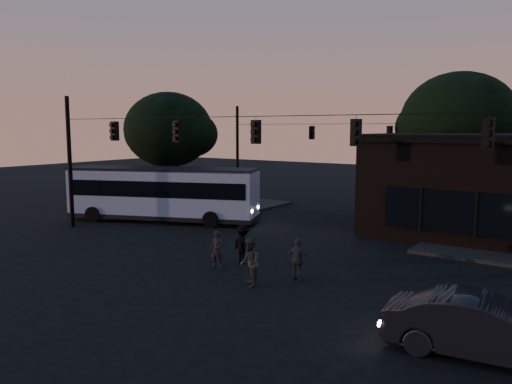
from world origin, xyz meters
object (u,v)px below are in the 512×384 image
Objects in this scene: bus at (163,191)px; pedestrian_c at (298,260)px; pedestrian_b at (250,262)px; pedestrian_a at (217,250)px; car at (483,327)px; pedestrian_d at (243,245)px.

bus reaches higher than pedestrian_c.
pedestrian_a is at bearing -156.16° from pedestrian_b.
bus is 11.27m from pedestrian_a.
bus is at bearing -29.38° from pedestrian_c.
car is 10.83m from pedestrian_a.
bus is 7.72× the size of pedestrian_a.
bus is 2.50× the size of car.
pedestrian_d is at bearing 54.72° from pedestrian_a.
pedestrian_c is (-6.99, 2.89, 0.02)m from car.
pedestrian_b is 3.03m from pedestrian_d.
car is 2.87× the size of pedestrian_d.
pedestrian_a is (-10.55, 2.46, -0.01)m from car.
pedestrian_b is (11.82, -7.38, -0.96)m from bus.
pedestrian_c is (3.56, 0.43, 0.03)m from pedestrian_a.
bus is 13.96m from pedestrian_b.
car is at bearing 175.89° from pedestrian_d.
pedestrian_c reaches higher than car.
pedestrian_a is at bearing 70.40° from car.
pedestrian_b is at bearing -36.96° from pedestrian_a.
bus is at bearing 59.93° from car.
pedestrian_a is at bearing -55.62° from bus.
pedestrian_b reaches higher than car.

